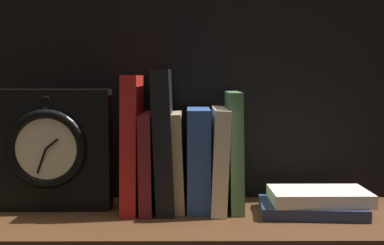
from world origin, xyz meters
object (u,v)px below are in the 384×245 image
Objects in this scene: book_maroon_dawkins at (148,161)px; book_black_skeptic at (164,139)px; book_tan_shortstories at (180,160)px; book_stack_side at (315,202)px; framed_clock at (50,149)px; book_cream_twain at (219,158)px; book_green_romantic at (234,150)px; book_blue_modern at (198,158)px; book_red_requiem at (132,142)px.

book_black_skeptic is at bearing 0.00° from book_maroon_dawkins.
book_maroon_dawkins is at bearing 180.00° from book_tan_shortstories.
book_stack_side is (29.76, -4.53, -6.69)cm from book_maroon_dawkins.
book_maroon_dawkins is 0.80× the size of framed_clock.
book_green_romantic reaches higher than book_cream_twain.
book_maroon_dawkins is 12.98cm from book_cream_twain.
book_tan_shortstories is 7.08cm from book_cream_twain.
book_green_romantic is (6.53, 0.00, 1.52)cm from book_blue_modern.
book_blue_modern reaches higher than book_tan_shortstories.
book_cream_twain is 0.84× the size of framed_clock.
book_maroon_dawkins is 17.79cm from framed_clock.
framed_clock reaches higher than book_green_romantic.
book_maroon_dawkins is 9.28cm from book_blue_modern.
book_tan_shortstories is at bearing -0.00° from book_black_skeptic.
book_red_requiem is at bearing -180.00° from book_green_romantic.
book_blue_modern is 3.70cm from book_cream_twain.
book_tan_shortstories is at bearing 0.00° from book_maroon_dawkins.
book_blue_modern is (9.27, 0.00, 0.41)cm from book_maroon_dawkins.
book_blue_modern is at bearing -0.00° from book_black_skeptic.
book_tan_shortstories is at bearing 0.00° from book_red_requiem.
book_cream_twain is 30.66cm from framed_clock.
book_red_requiem is 1.39× the size of book_maroon_dawkins.
book_black_skeptic is (5.79, 0.00, 0.50)cm from book_red_requiem.
book_green_romantic is (12.80, -0.00, -2.01)cm from book_black_skeptic.
book_stack_side is at bearing -7.93° from book_red_requiem.
book_cream_twain is (3.70, 0.00, 0.03)cm from book_blue_modern.
book_tan_shortstories is at bearing 2.38° from framed_clock.
book_tan_shortstories is at bearing 180.00° from book_blue_modern.
book_blue_modern reaches higher than book_stack_side.
book_stack_side is at bearing -17.99° from book_green_romantic.
book_blue_modern is (6.27, -0.00, -3.53)cm from book_black_skeptic.
book_red_requiem is 16.05cm from book_cream_twain.
book_maroon_dawkins is 0.69× the size of book_black_skeptic.
book_green_romantic is at bearing -0.00° from book_black_skeptic.
book_tan_shortstories is at bearing 180.00° from book_green_romantic.
book_stack_side is at bearing -10.76° from book_tan_shortstories.
framed_clock is at bearing -177.91° from book_blue_modern.
book_red_requiem is 0.96× the size of book_black_skeptic.
book_tan_shortstories reaches higher than book_maroon_dawkins.
book_black_skeptic is 1.38× the size of book_cream_twain.
book_maroon_dawkins is at bearing 3.18° from framed_clock.
book_tan_shortstories is at bearing 180.00° from book_cream_twain.
book_red_requiem is 34.39cm from book_stack_side.
book_red_requiem is at bearing -180.00° from book_cream_twain.
book_red_requiem is 5.81cm from book_black_skeptic.
framed_clock is (-33.42, -0.98, 0.33)cm from book_green_romantic.
book_red_requiem is at bearing 172.07° from book_stack_side.
book_stack_side is (20.48, -4.53, -7.10)cm from book_blue_modern.
book_cream_twain is at bearing 0.00° from book_blue_modern.
book_maroon_dawkins is at bearing 0.00° from book_red_requiem.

